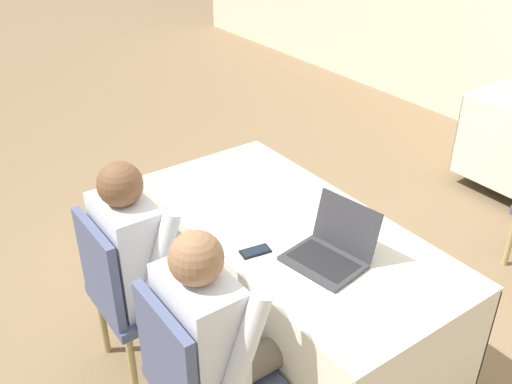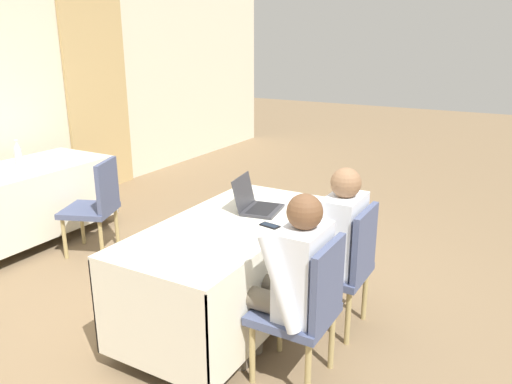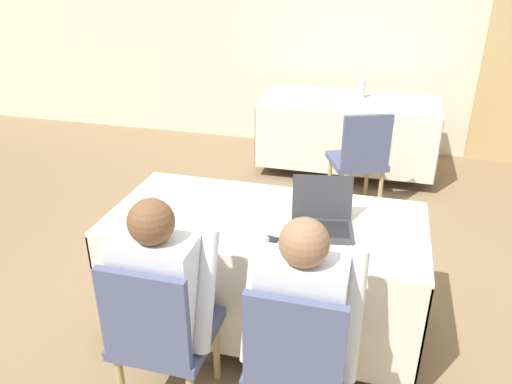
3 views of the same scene
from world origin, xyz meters
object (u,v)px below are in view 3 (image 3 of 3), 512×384
Objects in this scene: chair_near_left at (160,332)px; person_checkered_shirt at (166,290)px; cell_phone at (268,243)px; water_bottle at (362,86)px; laptop at (322,220)px; chair_near_right at (298,358)px; chair_far_spare at (360,157)px; person_white_shirt at (303,314)px.

chair_near_left is 0.77× the size of person_checkered_shirt.
water_bottle is at bearing 95.05° from cell_phone.
chair_near_right is (0.01, -0.68, -0.31)m from laptop.
person_checkered_shirt is at bearing -146.85° from laptop.
laptop is 0.31× the size of person_checkered_shirt.
chair_near_right is at bearing -98.52° from laptop.
laptop is at bearing 64.70° from chair_far_spare.
person_checkered_shirt reaches higher than chair_near_right.
water_bottle is (0.24, 2.90, 0.11)m from cell_phone.
person_checkered_shirt is 0.64m from person_white_shirt.
person_white_shirt is at bearing -180.00° from person_checkered_shirt.
chair_near_right reaches higher than cell_phone.
person_checkered_shirt is at bearing 50.51° from chair_far_spare.
person_checkered_shirt is at bearing 0.00° from person_white_shirt.
chair_near_left and chair_far_spare have the same top height.
person_checkered_shirt reaches higher than chair_far_spare.
chair_near_left is 2.54m from chair_far_spare.
chair_near_left reaches higher than cell_phone.
cell_phone is 0.16× the size of chair_near_right.
cell_phone is (-0.23, -0.23, -0.04)m from laptop.
person_checkered_shirt is at bearing -90.00° from chair_near_left.
laptop is 2.67m from water_bottle.
laptop is at bearing -137.43° from person_checkered_shirt.
chair_near_right is 0.67m from person_checkered_shirt.
cell_phone is 0.16× the size of chair_near_left.
person_checkered_shirt is (-0.64, 0.10, 0.16)m from chair_near_right.
water_bottle is 0.28× the size of chair_near_right.
person_checkered_shirt is (-0.64, -3.25, -0.22)m from water_bottle.
person_white_shirt is at bearing -90.00° from chair_near_right.
person_white_shirt reaches higher than chair_near_left.
chair_far_spare is (0.32, 1.98, -0.27)m from cell_phone.
chair_far_spare is (0.08, -0.92, -0.38)m from water_bottle.
cell_phone is 2.03m from chair_far_spare.
laptop is at bearing -88.94° from person_white_shirt.
person_white_shirt is at bearing -170.90° from chair_near_left.
cell_phone is at bearing -94.78° from water_bottle.
laptop is 0.41× the size of chair_near_right.
water_bottle is 0.22× the size of person_white_shirt.
cell_phone is at bearing -138.93° from person_checkered_shirt.
chair_far_spare is (0.08, 2.43, 0.00)m from chair_near_right.
cell_phone is 0.66m from chair_near_left.
person_checkered_shirt is at bearing -101.16° from water_bottle.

